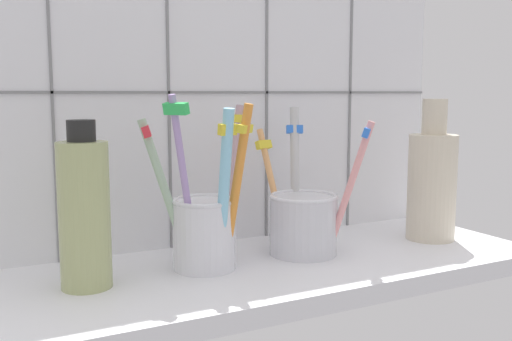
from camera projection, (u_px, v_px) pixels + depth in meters
counter_slab at (263, 273)px, 62.77cm from camera, size 64.00×22.00×2.00cm
tile_wall_back at (216, 74)px, 70.48cm from camera, size 64.00×2.20×45.00cm
toothbrush_cup_left at (206, 223)px, 60.37cm from camera, size 12.68×8.42×18.17cm
toothbrush_cup_right at (303, 219)px, 66.45cm from camera, size 9.66×12.90×16.58cm
ceramic_vase at (431, 182)px, 72.82cm from camera, size 5.95×5.95×17.52cm
soap_bottle at (84, 212)px, 54.32cm from camera, size 4.75×4.75×15.81cm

